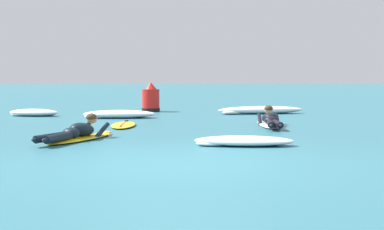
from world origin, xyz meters
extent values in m
plane|color=#2D6B7A|center=(0.00, 10.00, 0.00)|extent=(120.00, 120.00, 0.00)
ellipsoid|color=yellow|center=(-1.98, 3.06, 0.04)|extent=(1.25, 2.33, 0.07)
ellipsoid|color=yellow|center=(-1.63, 4.08, 0.05)|extent=(0.25, 0.25, 0.06)
ellipsoid|color=black|center=(-1.96, 3.10, 0.20)|extent=(0.60, 0.78, 0.35)
ellipsoid|color=black|center=(-2.09, 2.72, 0.17)|extent=(0.41, 0.37, 0.20)
cylinder|color=black|center=(-2.35, 2.20, 0.14)|extent=(0.45, 0.85, 0.14)
ellipsoid|color=black|center=(-2.51, 1.80, 0.14)|extent=(0.17, 0.24, 0.08)
cylinder|color=black|center=(-2.20, 2.15, 0.14)|extent=(0.36, 0.87, 0.14)
ellipsoid|color=black|center=(-2.31, 1.73, 0.14)|extent=(0.17, 0.24, 0.08)
cylinder|color=black|center=(-2.05, 3.53, 0.12)|extent=(0.29, 0.62, 0.36)
sphere|color=tan|center=(-1.92, 3.91, 0.02)|extent=(0.09, 0.09, 0.09)
cylinder|color=black|center=(-1.64, 3.37, 0.12)|extent=(0.29, 0.62, 0.36)
sphere|color=tan|center=(-1.51, 3.74, 0.02)|extent=(0.09, 0.09, 0.09)
sphere|color=tan|center=(-1.83, 3.49, 0.38)|extent=(0.21, 0.21, 0.21)
ellipsoid|color=#47331E|center=(-1.84, 3.47, 0.41)|extent=(0.27, 0.26, 0.16)
ellipsoid|color=white|center=(2.07, 6.16, 0.04)|extent=(0.57, 2.07, 0.07)
ellipsoid|color=white|center=(2.10, 7.14, 0.05)|extent=(0.19, 0.20, 0.06)
ellipsoid|color=black|center=(2.07, 6.21, 0.20)|extent=(0.42, 0.67, 0.34)
ellipsoid|color=black|center=(2.06, 5.83, 0.17)|extent=(0.35, 0.29, 0.20)
cylinder|color=black|center=(1.97, 5.23, 0.14)|extent=(0.22, 0.90, 0.14)
ellipsoid|color=black|center=(1.93, 4.79, 0.14)|extent=(0.11, 0.22, 0.08)
cylinder|color=black|center=(2.13, 5.23, 0.14)|extent=(0.17, 0.89, 0.14)
ellipsoid|color=black|center=(2.14, 4.79, 0.14)|extent=(0.11, 0.22, 0.08)
cylinder|color=black|center=(1.86, 6.58, 0.12)|extent=(0.10, 0.55, 0.32)
sphere|color=tan|center=(1.87, 6.95, 0.02)|extent=(0.09, 0.09, 0.09)
cylinder|color=black|center=(2.30, 6.55, 0.12)|extent=(0.10, 0.55, 0.32)
sphere|color=tan|center=(2.31, 6.89, 0.02)|extent=(0.09, 0.09, 0.09)
sphere|color=tan|center=(2.08, 6.60, 0.38)|extent=(0.21, 0.21, 0.21)
ellipsoid|color=#47331E|center=(2.08, 6.58, 0.41)|extent=(0.23, 0.21, 0.16)
ellipsoid|color=yellow|center=(-1.53, 6.11, 0.04)|extent=(0.64, 2.03, 0.07)
cube|color=red|center=(-1.53, 6.11, 0.07)|extent=(0.08, 1.71, 0.01)
cone|color=black|center=(-1.55, 6.94, 0.01)|extent=(0.10, 0.10, 0.16)
ellipsoid|color=white|center=(-4.72, 9.67, 0.11)|extent=(1.65, 0.99, 0.22)
ellipsoid|color=white|center=(-4.32, 9.71, 0.08)|extent=(0.61, 0.45, 0.15)
ellipsoid|color=white|center=(-5.19, 9.68, 0.06)|extent=(0.66, 0.57, 0.12)
ellipsoid|color=white|center=(2.32, 10.77, 0.12)|extent=(2.93, 1.30, 0.25)
ellipsoid|color=white|center=(2.99, 11.03, 0.09)|extent=(1.07, 0.77, 0.17)
ellipsoid|color=white|center=(1.50, 10.51, 0.07)|extent=(1.04, 0.85, 0.14)
ellipsoid|color=white|center=(-1.99, 8.83, 0.12)|extent=(2.13, 0.88, 0.24)
ellipsoid|color=white|center=(-1.48, 8.97, 0.08)|extent=(0.83, 0.59, 0.17)
ellipsoid|color=white|center=(-2.61, 8.71, 0.07)|extent=(0.83, 0.58, 0.13)
ellipsoid|color=white|center=(1.13, 2.13, 0.09)|extent=(1.82, 0.82, 0.17)
ellipsoid|color=white|center=(1.58, 2.20, 0.06)|extent=(0.72, 0.59, 0.12)
ellipsoid|color=white|center=(0.59, 2.10, 0.05)|extent=(0.67, 0.41, 0.10)
cylinder|color=red|center=(-1.32, 11.90, 0.38)|extent=(0.59, 0.59, 0.77)
cone|color=red|center=(-1.32, 11.90, 0.89)|extent=(0.41, 0.41, 0.24)
cylinder|color=black|center=(-1.32, 11.90, 0.06)|extent=(0.62, 0.62, 0.12)
camera|label=1|loc=(0.32, -8.48, 1.27)|focal=55.96mm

